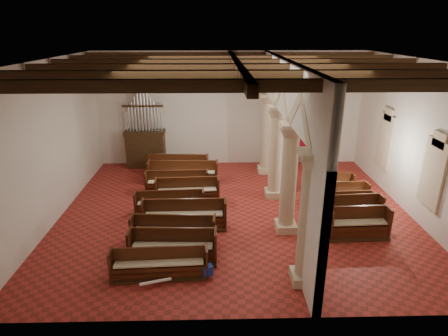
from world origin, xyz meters
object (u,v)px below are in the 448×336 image
(lectern, at_px, (161,164))
(processional_banner, at_px, (309,160))
(pipe_organ, at_px, (145,142))
(nave_pew_0, at_px, (160,268))
(aisle_pew_0, at_px, (357,227))

(lectern, relative_size, processional_banner, 0.50)
(processional_banner, bearing_deg, pipe_organ, 146.01)
(processional_banner, bearing_deg, lectern, 151.88)
(lectern, xyz_separation_m, nave_pew_0, (1.09, -8.74, -0.16))
(pipe_organ, xyz_separation_m, processional_banner, (8.48, -1.41, -0.59))
(pipe_organ, distance_m, aisle_pew_0, 11.61)
(pipe_organ, xyz_separation_m, nave_pew_0, (2.01, -9.68, -1.06))
(processional_banner, height_order, nave_pew_0, processional_banner)
(nave_pew_0, bearing_deg, lectern, 94.27)
(lectern, bearing_deg, aisle_pew_0, -57.71)
(pipe_organ, bearing_deg, lectern, -45.66)
(aisle_pew_0, bearing_deg, pipe_organ, 137.28)
(pipe_organ, distance_m, lectern, 1.59)
(pipe_organ, distance_m, nave_pew_0, 9.94)
(lectern, height_order, nave_pew_0, lectern)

